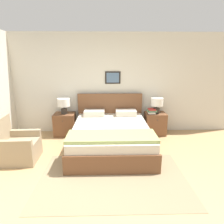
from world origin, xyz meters
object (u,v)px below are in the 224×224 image
(nightstand_by_door, at_px, (155,123))
(table_lamp_by_door, at_px, (157,103))
(armchair, at_px, (16,147))
(bed, at_px, (111,136))
(table_lamp_near_window, at_px, (64,104))
(nightstand_near_window, at_px, (65,124))

(nightstand_by_door, distance_m, table_lamp_by_door, 0.56)
(armchair, xyz_separation_m, nightstand_by_door, (3.06, 1.35, 0.00))
(bed, xyz_separation_m, table_lamp_near_window, (-1.18, 0.83, 0.56))
(bed, bearing_deg, nightstand_by_door, 35.17)
(table_lamp_near_window, relative_size, table_lamp_by_door, 1.00)
(armchair, bearing_deg, nightstand_by_door, 111.76)
(bed, height_order, table_lamp_by_door, bed)
(bed, bearing_deg, armchair, -164.81)
(table_lamp_by_door, bearing_deg, table_lamp_near_window, 180.00)
(armchair, distance_m, table_lamp_by_door, 3.40)
(nightstand_by_door, bearing_deg, table_lamp_near_window, -179.77)
(armchair, height_order, table_lamp_near_window, table_lamp_near_window)
(bed, distance_m, table_lamp_by_door, 1.56)
(armchair, height_order, nightstand_near_window, armchair)
(nightstand_by_door, bearing_deg, table_lamp_by_door, -31.90)
(bed, relative_size, nightstand_by_door, 3.71)
(table_lamp_near_window, distance_m, table_lamp_by_door, 2.39)
(table_lamp_by_door, bearing_deg, armchair, -156.50)
(nightstand_by_door, xyz_separation_m, table_lamp_by_door, (0.02, -0.01, 0.56))
(table_lamp_near_window, bearing_deg, armchair, -117.16)
(armchair, distance_m, nightstand_near_window, 1.51)
(nightstand_near_window, height_order, table_lamp_near_window, table_lamp_near_window)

